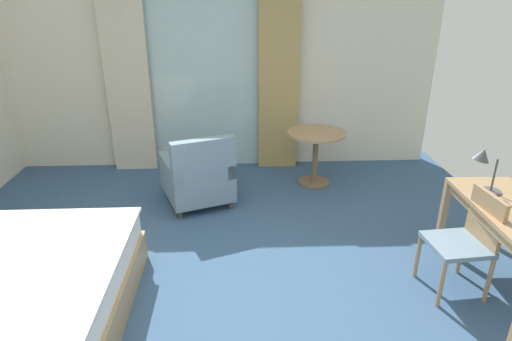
{
  "coord_description": "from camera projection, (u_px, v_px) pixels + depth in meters",
  "views": [
    {
      "loc": [
        0.22,
        -2.88,
        2.37
      ],
      "look_at": [
        0.37,
        0.38,
        0.99
      ],
      "focal_mm": 30.24,
      "sensor_mm": 36.0,
      "label": 1
    }
  ],
  "objects": [
    {
      "name": "desk_chair",
      "position": [
        467.0,
        237.0,
        3.51
      ],
      "size": [
        0.48,
        0.47,
        0.88
      ],
      "color": "gray",
      "rests_on": "ground"
    },
    {
      "name": "curtain_panel_left",
      "position": [
        128.0,
        81.0,
        5.69
      ],
      "size": [
        0.57,
        0.1,
        2.48
      ],
      "primitive_type": "cube",
      "color": "beige",
      "rests_on": "ground"
    },
    {
      "name": "armchair_by_window",
      "position": [
        198.0,
        177.0,
        5.02
      ],
      "size": [
        0.95,
        1.0,
        0.89
      ],
      "color": "gray",
      "rests_on": "ground"
    },
    {
      "name": "curtain_panel_right",
      "position": [
        279.0,
        80.0,
        5.78
      ],
      "size": [
        0.54,
        0.1,
        2.48
      ],
      "primitive_type": "cube",
      "color": "tan",
      "rests_on": "ground"
    },
    {
      "name": "wall_back",
      "position": [
        220.0,
        72.0,
        5.88
      ],
      "size": [
        5.91,
        0.12,
        2.63
      ],
      "primitive_type": "cube",
      "color": "silver",
      "rests_on": "ground"
    },
    {
      "name": "balcony_glass_door",
      "position": [
        205.0,
        85.0,
        5.86
      ],
      "size": [
        1.56,
        0.02,
        2.32
      ],
      "primitive_type": "cube",
      "color": "silver",
      "rests_on": "ground"
    },
    {
      "name": "desk_lamp",
      "position": [
        484.0,
        161.0,
        3.67
      ],
      "size": [
        0.29,
        0.2,
        0.41
      ],
      "color": "#4C4C51",
      "rests_on": "writing_desk"
    },
    {
      "name": "ground",
      "position": [
        214.0,
        303.0,
        3.58
      ],
      "size": [
        6.31,
        6.66,
        0.1
      ],
      "primitive_type": "cube",
      "color": "#38567A"
    },
    {
      "name": "round_cafe_table",
      "position": [
        316.0,
        145.0,
        5.49
      ],
      "size": [
        0.74,
        0.74,
        0.7
      ],
      "color": "tan",
      "rests_on": "ground"
    }
  ]
}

